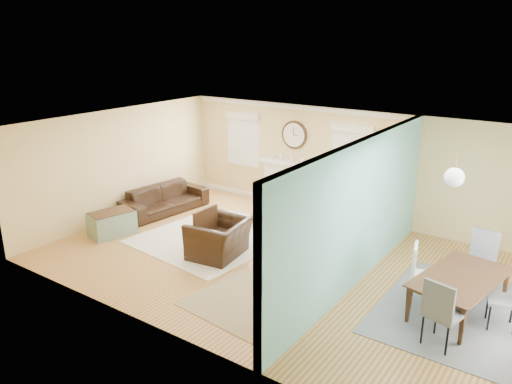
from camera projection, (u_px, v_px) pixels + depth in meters
floor at (281, 262)px, 9.71m from camera, size 9.00×9.00×0.00m
wall_back at (350, 165)px, 11.66m from camera, size 9.00×0.02×2.60m
wall_front at (169, 254)px, 6.97m from camera, size 9.00×0.02×2.60m
wall_left at (120, 164)px, 11.76m from camera, size 0.02×6.00×2.60m
ceiling at (283, 130)px, 8.92m from camera, size 9.00×6.00×0.02m
partition at (364, 207)px, 8.70m from camera, size 0.17×6.00×2.60m
fireplace at (291, 184)px, 12.60m from camera, size 1.70×0.30×1.17m
wall_clock at (294, 135)px, 12.28m from camera, size 0.70×0.07×0.70m
window_left at (243, 136)px, 13.17m from camera, size 1.05×0.13×1.42m
window_right at (352, 151)px, 11.49m from camera, size 1.05×0.13×1.42m
pendant at (454, 177)px, 7.41m from camera, size 0.30×0.30×0.55m
rug_cream at (204, 241)px, 10.63m from camera, size 2.96×2.64×0.01m
rug_jute at (255, 305)px, 8.16m from camera, size 2.25×1.91×0.01m
rug_grey at (458, 313)px, 7.92m from camera, size 2.34×2.92×0.01m
sofa at (165, 199)px, 12.34m from camera, size 1.13×2.30×0.65m
eames_chair at (220, 238)px, 9.86m from camera, size 1.15×1.28×0.75m
green_chair at (335, 215)px, 11.29m from camera, size 0.97×0.98×0.65m
trunk at (112, 223)px, 10.93m from camera, size 0.79×1.05×0.54m
credenza at (376, 228)px, 10.31m from camera, size 0.50×1.48×0.80m
tv at (377, 195)px, 10.10m from camera, size 0.22×1.11×0.63m
garden_stool at (355, 250)px, 9.66m from camera, size 0.32×0.32×0.46m
potted_plant at (357, 229)px, 9.53m from camera, size 0.51×0.50×0.43m
dining_table at (461, 295)px, 7.83m from camera, size 1.33×1.97×0.64m
dining_chair_n at (480, 256)px, 8.53m from camera, size 0.49×0.49×1.02m
dining_chair_s at (444, 307)px, 6.95m from camera, size 0.56×0.56×1.04m
dining_chair_w at (426, 271)px, 8.03m from camera, size 0.55×0.55×1.01m
dining_chair_e at (504, 294)px, 7.39m from camera, size 0.52×0.52×0.96m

